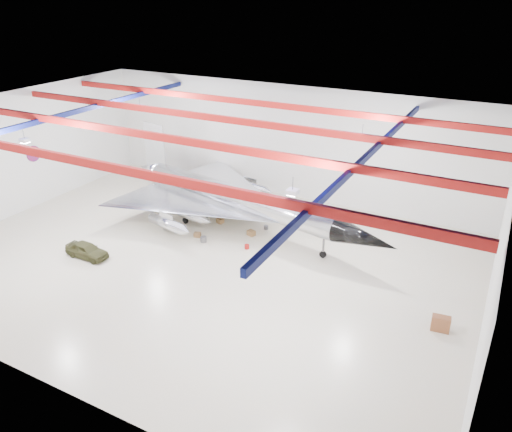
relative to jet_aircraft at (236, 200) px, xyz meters
The scene contains 18 objects.
floor 6.86m from the jet_aircraft, 84.42° to the right, with size 40.00×40.00×0.00m, color beige.
wall_back 9.16m from the jet_aircraft, 85.87° to the left, with size 40.00×40.00×0.00m, color silver.
wall_left 20.62m from the jet_aircraft, 161.80° to the right, with size 30.00×30.00×0.00m, color silver.
wall_right 21.80m from the jet_aircraft, 17.17° to the right, with size 30.00×30.00×0.00m, color silver.
ceiling 10.66m from the jet_aircraft, 84.42° to the right, with size 40.00×40.00×0.00m, color #0A0F38.
ceiling_structure 10.13m from the jet_aircraft, 84.42° to the right, with size 39.50×29.50×1.08m.
wall_roundel 19.97m from the jet_aircraft, 167.25° to the right, with size 1.50×1.50×0.10m, color #B21414.
jet_aircraft is the anchor object (origin of this frame).
jeep 12.85m from the jet_aircraft, 126.13° to the right, with size 1.45×3.61×1.23m, color #3C3C1E.
desk 19.73m from the jet_aircraft, 20.51° to the right, with size 1.10×0.55×1.01m, color brown.
crate_ply 4.48m from the jet_aircraft, 119.23° to the right, with size 0.55×0.44×0.38m, color olive.
toolbox_red 4.25m from the jet_aircraft, 132.43° to the left, with size 0.48×0.38×0.34m, color #A91410.
engine_drum 4.58m from the jet_aircraft, 103.19° to the right, with size 0.51×0.51×0.46m, color #59595B.
parts_bin 3.18m from the jet_aircraft, 26.04° to the right, with size 0.62×0.50×0.44m, color olive.
crate_small 6.13m from the jet_aircraft, 157.43° to the left, with size 0.42×0.33×0.29m, color #59595B.
tool_chest 4.86m from the jet_aircraft, 48.81° to the right, with size 0.39×0.39×0.35m, color #A91410.
oil_barrel 2.79m from the jet_aircraft, behind, with size 0.59×0.47×0.42m, color olive.
spares_box 3.53m from the jet_aircraft, 14.18° to the left, with size 0.38×0.38×0.34m, color #59595B.
Camera 1 is at (19.43, -27.79, 19.28)m, focal length 35.00 mm.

